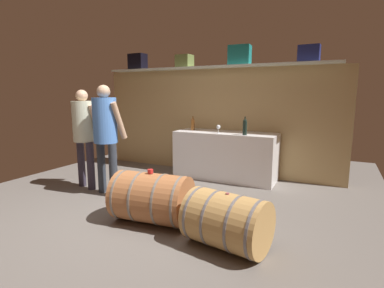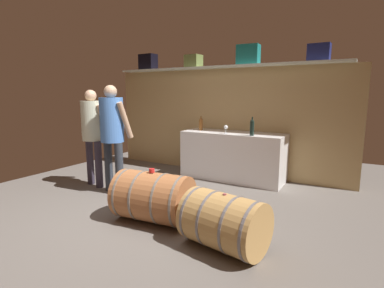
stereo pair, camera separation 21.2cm
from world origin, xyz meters
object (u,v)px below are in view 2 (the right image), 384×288
(toolcase_black, at_px, (148,62))
(wine_barrel_far, at_px, (224,222))
(toolcase_navy, at_px, (319,53))
(tasting_cup, at_px, (152,171))
(wine_bottle_dark, at_px, (252,127))
(visitor_tasting, at_px, (112,128))
(work_cabinet, at_px, (233,156))
(toolcase_olive, at_px, (193,61))
(winemaker_pouring, at_px, (93,128))
(wine_glass, at_px, (226,128))
(wine_barrel_near, at_px, (153,197))
(toolcase_teal, at_px, (248,55))
(wine_bottle_amber, at_px, (201,124))

(toolcase_black, height_order, wine_barrel_far, toolcase_black)
(toolcase_navy, bearing_deg, tasting_cup, -118.34)
(wine_bottle_dark, relative_size, visitor_tasting, 0.19)
(work_cabinet, bearing_deg, toolcase_navy, 10.22)
(toolcase_olive, xyz_separation_m, wine_barrel_far, (1.85, -2.61, -1.89))
(wine_bottle_dark, distance_m, visitor_tasting, 2.26)
(winemaker_pouring, bearing_deg, wine_glass, 50.75)
(toolcase_black, bearing_deg, wine_barrel_near, -48.90)
(toolcase_teal, bearing_deg, winemaker_pouring, -142.63)
(toolcase_olive, distance_m, wine_barrel_near, 3.18)
(toolcase_teal, height_order, wine_barrel_far, toolcase_teal)
(tasting_cup, bearing_deg, wine_bottle_dark, 73.78)
(toolcase_olive, distance_m, wine_bottle_dark, 1.87)
(wine_barrel_far, xyz_separation_m, tasting_cup, (-1.04, 0.18, 0.35))
(wine_bottle_amber, distance_m, tasting_cup, 2.27)
(winemaker_pouring, xyz_separation_m, visitor_tasting, (0.55, -0.10, 0.04))
(toolcase_black, xyz_separation_m, wine_barrel_far, (2.97, -2.61, -1.93))
(wine_glass, bearing_deg, visitor_tasting, -130.92)
(toolcase_navy, height_order, winemaker_pouring, toolcase_navy)
(toolcase_black, bearing_deg, wine_bottle_amber, -7.41)
(wine_barrel_near, xyz_separation_m, wine_barrel_far, (1.02, -0.18, -0.02))
(wine_glass, bearing_deg, wine_bottle_amber, 163.73)
(wine_glass, xyz_separation_m, visitor_tasting, (-1.26, -1.46, 0.07))
(toolcase_teal, bearing_deg, visitor_tasting, -132.10)
(toolcase_black, distance_m, wine_glass, 2.41)
(winemaker_pouring, bearing_deg, wine_bottle_amber, 65.24)
(toolcase_navy, bearing_deg, wine_glass, -160.32)
(toolcase_navy, distance_m, wine_glass, 1.90)
(wine_barrel_near, relative_size, visitor_tasting, 0.57)
(toolcase_olive, distance_m, toolcase_navy, 2.28)
(toolcase_navy, relative_size, wine_barrel_far, 0.37)
(toolcase_navy, distance_m, visitor_tasting, 3.45)
(work_cabinet, bearing_deg, visitor_tasting, -129.08)
(toolcase_olive, xyz_separation_m, wine_bottle_dark, (1.38, -0.46, -1.17))
(work_cabinet, xyz_separation_m, wine_bottle_dark, (0.42, -0.22, 0.57))
(wine_bottle_amber, relative_size, winemaker_pouring, 0.17)
(toolcase_black, relative_size, toolcase_olive, 1.23)
(wine_glass, xyz_separation_m, wine_barrel_near, (-0.07, -2.01, -0.66))
(tasting_cup, distance_m, visitor_tasting, 1.36)
(toolcase_black, relative_size, wine_glass, 2.40)
(toolcase_black, bearing_deg, wine_barrel_far, -38.88)
(toolcase_navy, height_order, wine_barrel_near, toolcase_navy)
(wine_glass, height_order, visitor_tasting, visitor_tasting)
(toolcase_olive, relative_size, wine_bottle_dark, 0.93)
(toolcase_black, bearing_deg, toolcase_olive, 2.46)
(toolcase_black, relative_size, toolcase_teal, 0.93)
(toolcase_teal, distance_m, toolcase_navy, 1.16)
(toolcase_teal, bearing_deg, tasting_cup, -100.96)
(visitor_tasting, bearing_deg, wine_bottle_dark, 51.73)
(toolcase_teal, bearing_deg, wine_glass, -121.64)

